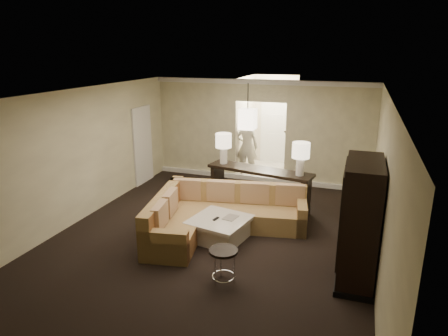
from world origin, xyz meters
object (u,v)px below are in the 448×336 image
at_px(console_table, 259,185).
at_px(armoire, 359,224).
at_px(sectional_sofa, 216,215).
at_px(person, 247,144).
at_px(drink_table, 223,259).
at_px(coffee_table, 220,228).

height_order(console_table, armoire, armoire).
bearing_deg(armoire, console_table, 132.70).
height_order(sectional_sofa, person, person).
bearing_deg(armoire, sectional_sofa, 161.78).
bearing_deg(drink_table, armoire, 22.82).
relative_size(coffee_table, armoire, 0.62).
relative_size(sectional_sofa, drink_table, 5.33).
height_order(armoire, drink_table, armoire).
relative_size(sectional_sofa, coffee_table, 2.49).
bearing_deg(drink_table, coffee_table, 111.78).
bearing_deg(coffee_table, sectional_sofa, 121.81).
xyz_separation_m(coffee_table, person, (-0.61, 4.08, 0.74)).
bearing_deg(console_table, armoire, -36.61).
relative_size(drink_table, person, 0.30).
height_order(sectional_sofa, console_table, console_table).
distance_m(sectional_sofa, console_table, 1.59).
bearing_deg(armoire, drink_table, -157.18).
bearing_deg(coffee_table, armoire, -13.16).
height_order(coffee_table, person, person).
bearing_deg(console_table, drink_table, -75.22).
height_order(armoire, person, armoire).
distance_m(coffee_table, console_table, 1.85).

